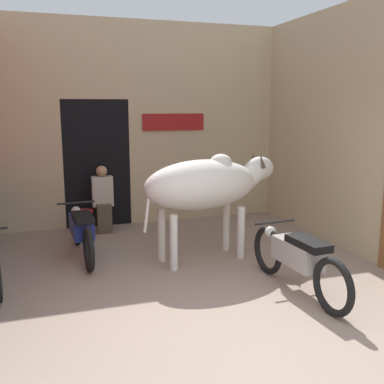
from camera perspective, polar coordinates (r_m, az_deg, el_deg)
ground_plane at (r=4.48m, az=6.97°, el=-18.81°), size 30.00×30.00×0.00m
wall_back_with_doorway at (r=8.65m, az=-8.80°, el=6.82°), size 5.35×0.93×3.73m
wall_right_with_door at (r=7.35m, az=19.35°, el=7.38°), size 0.22×4.75×3.73m
cow at (r=6.41m, az=1.92°, el=0.95°), size 2.17×1.02×1.53m
motorcycle_near at (r=5.55m, az=13.22°, el=-8.13°), size 0.58×1.97×0.76m
motorcycle_far at (r=6.83m, az=-13.84°, el=-4.67°), size 0.58×1.91×0.74m
shopkeeper_seated at (r=8.08m, az=-11.24°, el=-0.70°), size 0.36×0.33×1.18m
plastic_stool at (r=8.12m, az=-13.46°, el=-3.59°), size 0.31×0.31×0.41m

